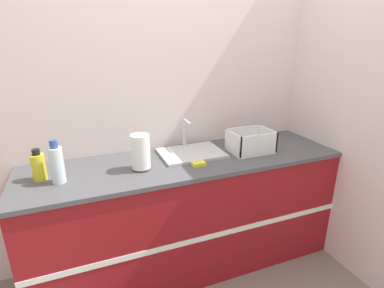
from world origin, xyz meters
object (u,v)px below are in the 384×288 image
at_px(sink, 191,152).
at_px(bottle_clear, 57,164).
at_px(dish_rack, 250,143).
at_px(bottle_yellow, 38,166).
at_px(paper_towel_roll, 141,152).

relative_size(sink, bottle_clear, 1.72).
distance_m(sink, dish_rack, 0.46).
height_order(sink, bottle_yellow, sink).
bearing_deg(paper_towel_roll, dish_rack, 1.26).
bearing_deg(bottle_clear, dish_rack, 1.08).
xyz_separation_m(sink, bottle_clear, (-0.90, -0.14, 0.10)).
height_order(paper_towel_roll, bottle_yellow, paper_towel_roll).
xyz_separation_m(dish_rack, bottle_yellow, (-1.45, 0.06, 0.02)).
distance_m(paper_towel_roll, dish_rack, 0.84).
height_order(dish_rack, bottle_clear, bottle_clear).
bearing_deg(paper_towel_roll, bottle_clear, -179.22).
bearing_deg(dish_rack, sink, 165.66).
bearing_deg(sink, bottle_yellow, -176.80).
distance_m(sink, paper_towel_roll, 0.43).
xyz_separation_m(paper_towel_roll, bottle_yellow, (-0.61, 0.07, -0.03)).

